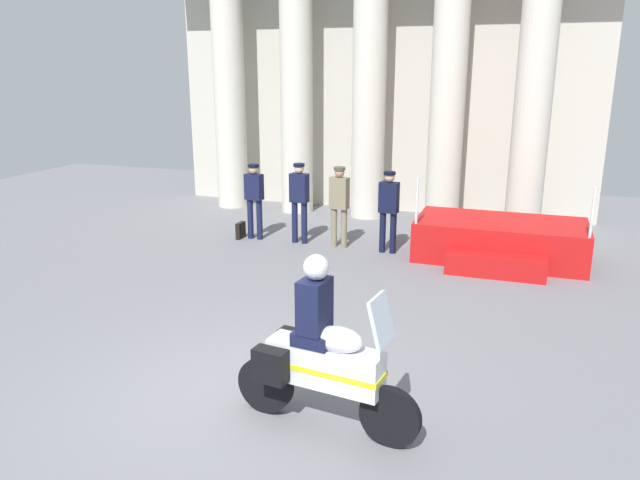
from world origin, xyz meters
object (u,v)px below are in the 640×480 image
Objects in this scene: reviewing_stand at (499,241)px; motorcycle_with_rider at (319,357)px; officer_in_row_1 at (299,197)px; briefcase_on_ground at (241,230)px; officer_in_row_2 at (339,201)px; officer_in_row_3 at (389,206)px; officer_in_row_0 at (254,195)px.

reviewing_stand is 6.82m from motorcycle_with_rider.
officer_in_row_1 is 4.82× the size of briefcase_on_ground.
briefcase_on_ground is at bearing 9.44° from officer_in_row_1.
briefcase_on_ground is at bearing 7.28° from officer_in_row_2.
officer_in_row_2 is at bearing -176.00° from officer_in_row_1.
motorcycle_with_rider reaches higher than reviewing_stand.
reviewing_stand is 1.90× the size of officer_in_row_2.
motorcycle_with_rider is at bearing 102.50° from officer_in_row_3.
officer_in_row_3 is (3.02, -0.07, 0.01)m from officer_in_row_0.
officer_in_row_1 is 1.62m from briefcase_on_ground.
officer_in_row_3 is (1.06, -0.05, -0.02)m from officer_in_row_2.
officer_in_row_2 is 2.43m from briefcase_on_ground.
motorcycle_with_rider reaches higher than officer_in_row_1.
officer_in_row_3 is (-2.19, -0.25, 0.62)m from reviewing_stand.
briefcase_on_ground is (-3.35, -0.00, -0.81)m from officer_in_row_3.
reviewing_stand is at bearing -170.73° from officer_in_row_2.
motorcycle_with_rider reaches higher than briefcase_on_ground.
reviewing_stand is 1.87× the size of officer_in_row_1.
officer_in_row_2 reaches higher than reviewing_stand.
officer_in_row_3 reaches higher than reviewing_stand.
officer_in_row_0 is at bearing 4.50° from officer_in_row_3.
officer_in_row_0 is at bearing 127.54° from motorcycle_with_rider.
officer_in_row_3 reaches higher than briefcase_on_ground.
briefcase_on_ground is at bearing 129.94° from motorcycle_with_rider.
officer_in_row_2 is 1.07m from officer_in_row_3.
reviewing_stand is at bearing -172.21° from officer_in_row_0.
reviewing_stand reaches higher than officer_in_row_0.
officer_in_row_3 is at bearing -176.53° from officer_in_row_1.
officer_in_row_1 is at bearing -177.75° from reviewing_stand.
motorcycle_with_rider reaches higher than officer_in_row_2.
briefcase_on_ground is at bearing 5.93° from officer_in_row_3.
motorcycle_with_rider is (2.71, -6.49, -0.23)m from officer_in_row_1.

